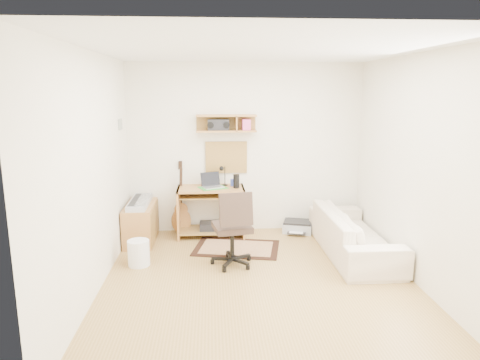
{
  "coord_description": "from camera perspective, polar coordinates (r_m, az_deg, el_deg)",
  "views": [
    {
      "loc": [
        -0.54,
        -4.68,
        2.18
      ],
      "look_at": [
        -0.15,
        1.05,
        1.0
      ],
      "focal_mm": 32.64,
      "sensor_mm": 36.0,
      "label": 1
    }
  ],
  "objects": [
    {
      "name": "task_chair",
      "position": [
        5.5,
        -1.04,
        -6.19
      ],
      "size": [
        0.59,
        0.59,
        1.0
      ],
      "primitive_type": null,
      "rotation": [
        0.0,
        0.0,
        0.18
      ],
      "color": "#34261E",
      "rests_on": "floor"
    },
    {
      "name": "laptop",
      "position": [
        6.52,
        -3.58,
        -0.05
      ],
      "size": [
        0.39,
        0.39,
        0.23
      ],
      "primitive_type": null,
      "rotation": [
        0.0,
        0.0,
        0.39
      ],
      "color": "silver",
      "rests_on": "desk"
    },
    {
      "name": "right_wall",
      "position": [
        5.31,
        22.39,
        1.18
      ],
      "size": [
        0.01,
        4.0,
        2.6
      ],
      "primitive_type": "cube",
      "color": "white",
      "rests_on": "ground"
    },
    {
      "name": "waste_basket",
      "position": [
        5.74,
        -13.1,
        -9.27
      ],
      "size": [
        0.3,
        0.3,
        0.33
      ],
      "primitive_type": "cylinder",
      "rotation": [
        0.0,
        0.0,
        0.1
      ],
      "color": "white",
      "rests_on": "floor"
    },
    {
      "name": "wall_photo",
      "position": [
        6.32,
        -15.38,
        7.03
      ],
      "size": [
        0.02,
        0.2,
        0.15
      ],
      "primitive_type": "cube",
      "color": "#4C8CBF",
      "rests_on": "left_wall"
    },
    {
      "name": "desk_lamp",
      "position": [
        6.67,
        -1.99,
        0.57
      ],
      "size": [
        0.1,
        0.1,
        0.31
      ],
      "primitive_type": null,
      "color": "black",
      "rests_on": "desk"
    },
    {
      "name": "desk",
      "position": [
        6.66,
        -3.79,
        -4.15
      ],
      "size": [
        1.0,
        0.55,
        0.75
      ],
      "primitive_type": null,
      "color": "#BA8041",
      "rests_on": "floor"
    },
    {
      "name": "guitar",
      "position": [
        6.75,
        -7.77,
        -2.33
      ],
      "size": [
        0.34,
        0.27,
        1.13
      ],
      "primitive_type": null,
      "rotation": [
        0.0,
        0.0,
        0.3
      ],
      "color": "#AB6F34",
      "rests_on": "floor"
    },
    {
      "name": "speaker",
      "position": [
        6.5,
        -0.48,
        -0.16
      ],
      "size": [
        0.09,
        0.09,
        0.21
      ],
      "primitive_type": "cylinder",
      "color": "black",
      "rests_on": "desk"
    },
    {
      "name": "floor",
      "position": [
        5.19,
        2.5,
        -13.28
      ],
      "size": [
        3.6,
        4.0,
        0.01
      ],
      "primitive_type": "cube",
      "color": "#A78245",
      "rests_on": "ground"
    },
    {
      "name": "sofa",
      "position": [
        6.12,
        14.66,
        -5.82
      ],
      "size": [
        0.58,
        1.98,
        0.77
      ],
      "primitive_type": "imported",
      "rotation": [
        0.0,
        0.0,
        1.57
      ],
      "color": "beige",
      "rests_on": "floor"
    },
    {
      "name": "cabinet",
      "position": [
        6.6,
        -12.85,
        -5.47
      ],
      "size": [
        0.4,
        0.9,
        0.55
      ],
      "primitive_type": "cube",
      "color": "#BA8041",
      "rests_on": "floor"
    },
    {
      "name": "pencil_cup",
      "position": [
        6.66,
        -0.96,
        -0.33
      ],
      "size": [
        0.07,
        0.07,
        0.1
      ],
      "primitive_type": "cylinder",
      "color": "#34439D",
      "rests_on": "desk"
    },
    {
      "name": "music_keyboard",
      "position": [
        6.52,
        -12.97,
        -2.85
      ],
      "size": [
        0.26,
        0.84,
        0.07
      ],
      "primitive_type": "cube",
      "color": "#B2B5BA",
      "rests_on": "cabinet"
    },
    {
      "name": "wall_shelf",
      "position": [
        6.58,
        -1.8,
        7.42
      ],
      "size": [
        0.9,
        0.25,
        0.26
      ],
      "primitive_type": "cube",
      "color": "#BA8041",
      "rests_on": "back_wall"
    },
    {
      "name": "ceiling",
      "position": [
        4.73,
        2.79,
        16.74
      ],
      "size": [
        3.6,
        4.0,
        0.01
      ],
      "primitive_type": "cube",
      "color": "white",
      "rests_on": "ground"
    },
    {
      "name": "rug",
      "position": [
        6.21,
        -0.44,
        -8.85
      ],
      "size": [
        1.3,
        1.0,
        0.02
      ],
      "primitive_type": "cube",
      "rotation": [
        0.0,
        0.0,
        -0.2
      ],
      "color": "tan",
      "rests_on": "floor"
    },
    {
      "name": "back_wall",
      "position": [
        6.77,
        0.72,
        4.14
      ],
      "size": [
        3.6,
        0.01,
        2.6
      ],
      "primitive_type": "cube",
      "color": "white",
      "rests_on": "ground"
    },
    {
      "name": "printer",
      "position": [
        6.94,
        7.53,
        -6.05
      ],
      "size": [
        0.52,
        0.45,
        0.17
      ],
      "primitive_type": "cube",
      "rotation": [
        0.0,
        0.0,
        -0.28
      ],
      "color": "#A5A8AA",
      "rests_on": "floor"
    },
    {
      "name": "left_wall",
      "position": [
        4.93,
        -18.7,
        0.7
      ],
      "size": [
        0.01,
        4.0,
        2.6
      ],
      "primitive_type": "cube",
      "color": "white",
      "rests_on": "ground"
    },
    {
      "name": "boombox",
      "position": [
        6.57,
        -2.85,
        7.23
      ],
      "size": [
        0.32,
        0.14,
        0.16
      ],
      "primitive_type": "cube",
      "color": "black",
      "rests_on": "wall_shelf"
    },
    {
      "name": "cork_board",
      "position": [
        6.74,
        -1.81,
        2.99
      ],
      "size": [
        0.64,
        0.03,
        0.49
      ],
      "primitive_type": "cube",
      "color": "tan",
      "rests_on": "back_wall"
    }
  ]
}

